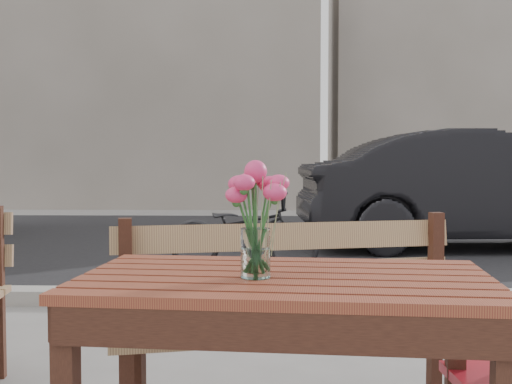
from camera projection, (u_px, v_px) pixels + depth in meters
street at (278, 260)px, 7.24m from camera, size 30.00×8.12×0.12m
backdrop_buildings at (283, 64)px, 16.36m from camera, size 15.50×4.00×8.00m
main_table at (285, 316)px, 2.07m from camera, size 1.37×0.87×0.81m
main_bench at (293, 299)px, 2.74m from camera, size 1.60×0.80×0.96m
main_vase at (256, 205)px, 2.00m from camera, size 0.20×0.20×0.37m
parked_car at (479, 190)px, 8.44m from camera, size 4.77×1.94×1.54m
bicycle at (243, 232)px, 6.70m from camera, size 1.65×0.76×0.83m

